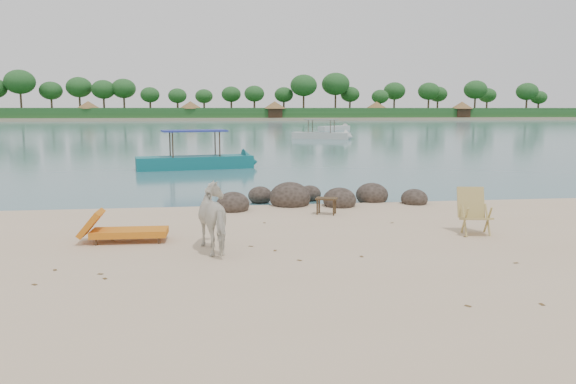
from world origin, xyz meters
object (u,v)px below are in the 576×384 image
(side_table, at_px, (326,207))
(cow, at_px, (218,219))
(lounge_chair, at_px, (130,229))
(boat_near, at_px, (194,136))
(boulders, at_px, (314,199))
(deck_chair, at_px, (477,213))

(side_table, bearing_deg, cow, -107.20)
(lounge_chair, distance_m, boat_near, 15.52)
(boulders, bearing_deg, lounge_chair, -138.30)
(side_table, distance_m, boat_near, 13.55)
(cow, bearing_deg, boat_near, -103.74)
(side_table, bearing_deg, lounge_chair, -129.84)
(lounge_chair, distance_m, deck_chair, 7.61)
(lounge_chair, height_order, deck_chair, deck_chair)
(cow, bearing_deg, lounge_chair, -45.34)
(boulders, distance_m, deck_chair, 5.37)
(boulders, height_order, cow, cow)
(lounge_chair, relative_size, boat_near, 0.32)
(side_table, relative_size, lounge_chair, 0.28)
(deck_chair, height_order, boat_near, boat_near)
(deck_chair, bearing_deg, lounge_chair, -172.10)
(cow, xyz_separation_m, side_table, (2.90, 3.52, -0.44))
(side_table, bearing_deg, boulders, 113.11)
(boulders, xyz_separation_m, cow, (-2.87, -5.21, 0.49))
(deck_chair, distance_m, boat_near, 17.15)
(cow, bearing_deg, boulders, -135.90)
(cow, relative_size, deck_chair, 1.52)
(side_table, relative_size, boat_near, 0.09)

